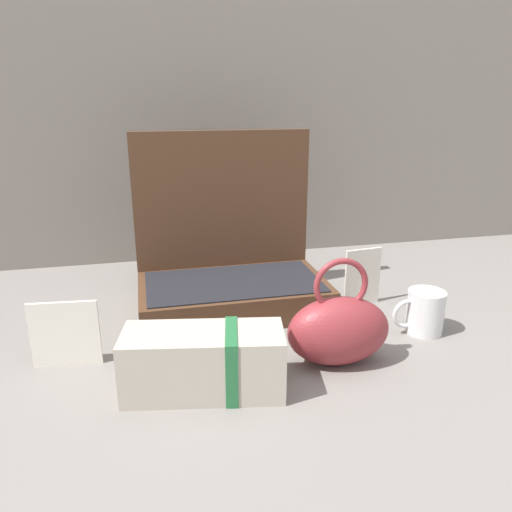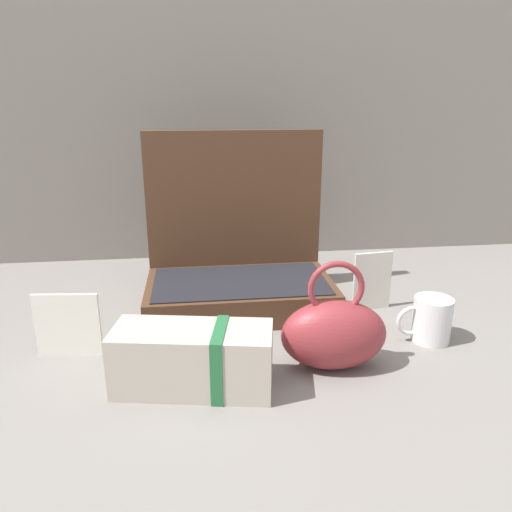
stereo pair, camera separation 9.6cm
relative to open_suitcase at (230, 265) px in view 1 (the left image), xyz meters
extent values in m
plane|color=slate|center=(0.04, -0.18, -0.10)|extent=(6.00, 6.00, 0.00)
cube|color=gray|center=(0.04, 0.40, 0.60)|extent=(3.20, 0.06, 1.40)
cube|color=#4C301E|center=(0.00, -0.05, -0.06)|extent=(0.43, 0.24, 0.07)
cube|color=black|center=(0.00, -0.05, -0.02)|extent=(0.40, 0.22, 0.00)
cube|color=#4C301E|center=(0.00, 0.08, 0.11)|extent=(0.43, 0.02, 0.40)
ellipsoid|color=maroon|center=(0.14, -0.33, -0.03)|extent=(0.20, 0.11, 0.13)
torus|color=maroon|center=(0.14, -0.33, 0.06)|extent=(0.10, 0.02, 0.10)
cube|color=#B2A899|center=(-0.11, -0.36, -0.04)|extent=(0.28, 0.15, 0.11)
cube|color=#236638|center=(-0.06, -0.37, -0.04)|extent=(0.04, 0.11, 0.11)
cylinder|color=silver|center=(0.37, -0.25, -0.05)|extent=(0.08, 0.08, 0.09)
torus|color=silver|center=(0.33, -0.25, -0.05)|extent=(0.06, 0.01, 0.06)
cube|color=white|center=(-0.35, -0.22, -0.03)|extent=(0.12, 0.02, 0.13)
cube|color=silver|center=(0.31, -0.08, -0.03)|extent=(0.09, 0.02, 0.14)
camera|label=1|loc=(-0.19, -1.09, 0.38)|focal=34.46mm
camera|label=2|loc=(-0.10, -1.11, 0.38)|focal=34.46mm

